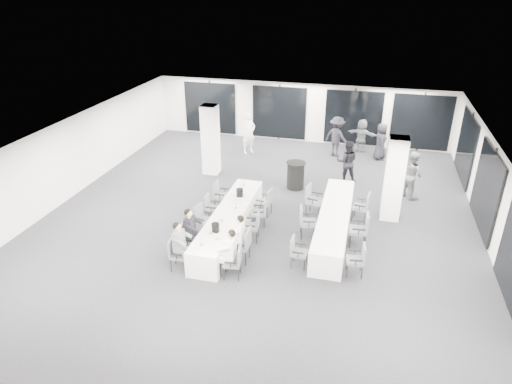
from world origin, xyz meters
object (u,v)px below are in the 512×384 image
chair_side_right_mid (362,228)px  cocktail_table (296,175)px  chair_main_left_mid (202,217)px  standing_guest_g (206,131)px  banquet_table_main (229,223)px  banquet_table_side (334,223)px  chair_main_left_fourth (211,206)px  chair_side_left_near (297,250)px  chair_main_left_far (220,193)px  chair_main_right_second (243,243)px  chair_main_right_fourth (261,211)px  ice_bucket_near (215,228)px  chair_main_left_near (176,252)px  chair_main_right_near (235,260)px  chair_main_right_far (266,201)px  chair_main_left_second (187,237)px  standing_guest_b (347,159)px  chair_side_right_far (363,205)px  chair_side_left_mid (306,220)px  chair_side_right_near (358,258)px  ice_bucket_far (240,193)px  standing_guest_a (249,131)px  standing_guest_c (337,134)px  standing_guest_e (381,139)px  chair_side_left_far (312,198)px  chair_main_right_mid (254,224)px  standing_guest_f (362,133)px  standing_guest_h (412,172)px

chair_side_right_mid → cocktail_table: bearing=31.7°
chair_main_left_mid → standing_guest_g: (-2.48, 7.17, 0.36)m
banquet_table_main → banquet_table_side: size_ratio=1.00×
chair_main_left_fourth → chair_side_left_near: (3.15, -1.88, -0.02)m
chair_main_left_mid → chair_main_left_far: chair_main_left_far is taller
chair_main_right_second → chair_main_right_fourth: chair_main_right_second is taller
banquet_table_main → ice_bucket_near: bearing=-90.6°
chair_main_left_near → chair_main_right_near: chair_main_right_near is taller
chair_main_right_near → chair_main_right_far: size_ratio=0.97×
chair_main_right_second → ice_bucket_near: (-0.85, 0.14, 0.30)m
chair_main_left_second → standing_guest_b: size_ratio=0.49×
chair_side_right_far → standing_guest_g: (-7.29, 5.12, 0.34)m
chair_side_left_mid → chair_side_right_near: (1.67, -1.65, -0.04)m
chair_main_left_second → ice_bucket_far: bearing=155.9°
chair_main_right_second → standing_guest_a: bearing=14.3°
banquet_table_main → ice_bucket_near: (-0.01, -1.20, 0.50)m
chair_main_left_fourth → standing_guest_c: (3.40, 6.98, 0.50)m
chair_main_left_far → chair_main_right_far: bearing=88.5°
chair_main_right_far → chair_side_right_near: bearing=-122.1°
ice_bucket_far → banquet_table_main: bearing=-90.7°
chair_main_right_fourth → chair_side_right_mid: (3.16, -0.44, 0.07)m
chair_side_left_mid → standing_guest_e: 7.66m
chair_side_right_far → standing_guest_e: size_ratio=0.54×
standing_guest_b → standing_guest_e: (1.24, 2.86, -0.04)m
chair_side_left_far → chair_main_right_mid: bearing=-25.5°
chair_main_right_mid → standing_guest_b: (2.38, 5.09, 0.42)m
chair_main_left_far → standing_guest_b: (4.05, 3.30, 0.41)m
chair_main_left_second → chair_main_right_mid: (1.66, 1.18, 0.00)m
cocktail_table → chair_side_right_near: bearing=-63.2°
banquet_table_main → standing_guest_e: (4.46, 7.77, 0.53)m
chair_main_left_near → chair_main_left_far: size_ratio=0.95×
chair_main_right_fourth → chair_main_left_mid: bearing=104.6°
chair_main_left_fourth → chair_main_right_near: (1.66, -2.80, 0.00)m
cocktail_table → standing_guest_b: (1.80, 1.05, 0.43)m
chair_main_left_mid → chair_main_left_near: bearing=13.9°
chair_side_left_far → standing_guest_a: standing_guest_a is taller
banquet_table_side → chair_side_right_mid: (0.84, -0.50, 0.22)m
chair_side_left_far → standing_guest_b: (0.91, 2.98, 0.36)m
standing_guest_g → chair_main_right_mid: bearing=-27.0°
standing_guest_b → standing_guest_g: 6.86m
chair_main_left_near → chair_main_right_mid: size_ratio=0.97×
chair_side_left_far → standing_guest_c: 5.74m
chair_side_right_far → standing_guest_c: size_ratio=0.48×
chair_side_right_near → standing_guest_f: size_ratio=0.53×
standing_guest_e → ice_bucket_near: standing_guest_e is taller
cocktail_table → standing_guest_g: 5.70m
chair_main_right_fourth → standing_guest_h: bearing=-68.2°
chair_main_left_far → standing_guest_c: size_ratio=0.47×
banquet_table_side → standing_guest_c: size_ratio=2.45×
banquet_table_main → standing_guest_e: bearing=60.2°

